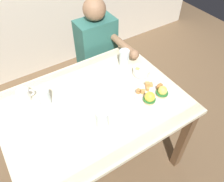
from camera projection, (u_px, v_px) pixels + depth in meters
ground_plane at (98, 158)px, 2.04m from camera, size 6.00×6.00×0.00m
dining_table at (94, 114)px, 1.58m from camera, size 1.20×0.90×0.74m
eggs_benedict_plate at (154, 96)px, 1.52m from camera, size 0.27×0.27×0.09m
fruit_bowl at (141, 71)px, 1.69m from camera, size 0.12×0.12×0.06m
coffee_mug at (24, 95)px, 1.49m from camera, size 0.11×0.08×0.09m
fork at (129, 129)px, 1.36m from camera, size 0.16×0.03×0.00m
water_glass_near at (102, 119)px, 1.35m from camera, size 0.08×0.08×0.12m
water_glass_far at (124, 59)px, 1.75m from camera, size 0.08×0.08×0.14m
water_glass_extra at (45, 98)px, 1.48m from camera, size 0.07×0.07×0.11m
diner_person at (99, 51)px, 2.07m from camera, size 0.34×0.54×1.14m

